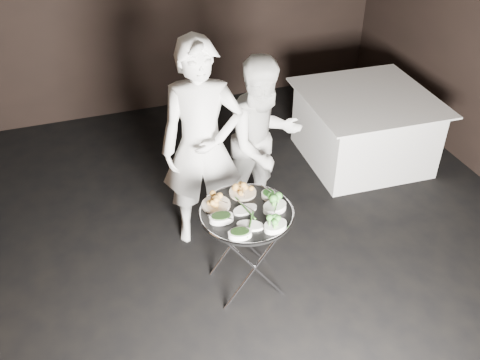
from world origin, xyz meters
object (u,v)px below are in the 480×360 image
object	(u,v)px
serving_tray	(247,213)
waiter_left	(202,147)
tray_stand	(246,246)
waiter_right	(263,142)
dining_table	(364,128)

from	to	relation	value
serving_tray	waiter_left	world-z (taller)	waiter_left
tray_stand	waiter_left	size ratio (longest dim) A/B	0.40
serving_tray	waiter_right	bearing A→B (deg)	61.48
waiter_left	dining_table	world-z (taller)	waiter_left
waiter_right	tray_stand	bearing A→B (deg)	-130.37
serving_tray	dining_table	world-z (taller)	serving_tray
waiter_left	dining_table	xyz separation A→B (m)	(1.96, 0.66, -0.55)
tray_stand	dining_table	bearing A→B (deg)	36.97
serving_tray	waiter_left	bearing A→B (deg)	100.79
serving_tray	dining_table	bearing A→B (deg)	36.97
dining_table	waiter_left	bearing A→B (deg)	-161.33
tray_stand	waiter_right	distance (m)	1.01
dining_table	tray_stand	bearing A→B (deg)	-143.03
tray_stand	waiter_right	size ratio (longest dim) A/B	0.47
serving_tray	waiter_right	xyz separation A→B (m)	(0.45, 0.82, 0.05)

